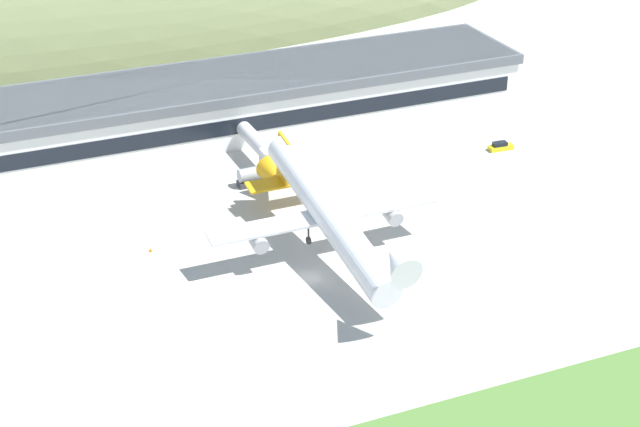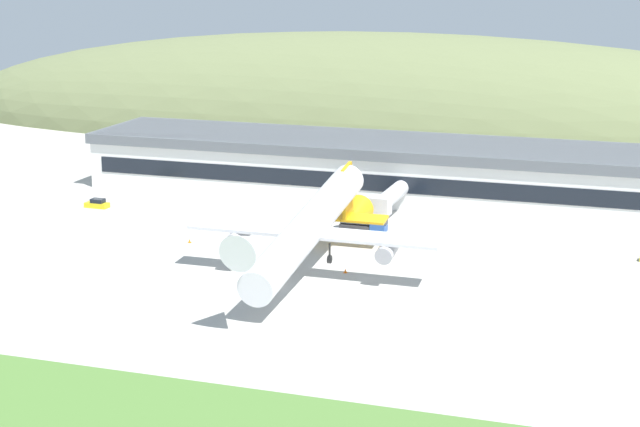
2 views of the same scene
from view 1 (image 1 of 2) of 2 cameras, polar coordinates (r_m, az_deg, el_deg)
name	(u,v)px [view 1 (image 1 of 2)]	position (r m, az deg, el deg)	size (l,w,h in m)	color
ground_plane	(309,278)	(148.88, -0.57, -3.48)	(372.81, 372.81, 0.00)	#ADAAA3
hill_backdrop	(31,38)	(256.39, -15.18, 9.02)	(244.44, 63.76, 47.39)	#667047
terminal_building	(217,101)	(195.62, -5.50, 6.02)	(115.84, 21.76, 10.05)	white
jetway_0	(260,146)	(180.22, -3.21, 3.62)	(3.38, 15.15, 5.43)	silver
cargo_airplane	(327,213)	(150.95, 0.37, 0.01)	(34.67, 48.19, 11.63)	silver
service_car_1	(501,146)	(190.84, 9.61, 3.54)	(4.53, 1.86, 1.48)	gold
fuel_truck	(259,175)	(175.50, -3.27, 2.04)	(7.47, 2.45, 3.12)	#264C99
traffic_cone_0	(338,237)	(158.77, 0.96, -1.27)	(0.52, 0.52, 0.58)	orange
traffic_cone_1	(150,250)	(157.36, -9.03, -1.91)	(0.52, 0.52, 0.58)	orange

